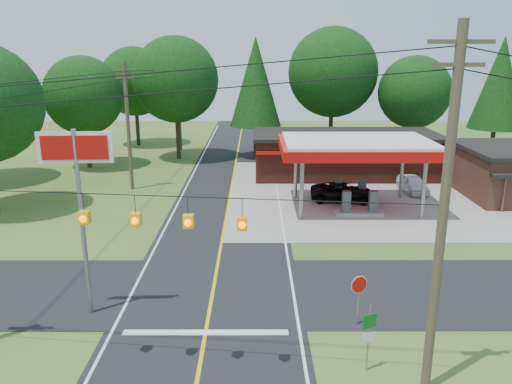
{
  "coord_description": "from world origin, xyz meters",
  "views": [
    {
      "loc": [
        1.95,
        -20.97,
        10.6
      ],
      "look_at": [
        2.0,
        7.0,
        2.8
      ],
      "focal_mm": 35.0,
      "sensor_mm": 36.0,
      "label": 1
    }
  ],
  "objects_px": {
    "gas_canopy": "(357,148)",
    "sedan_car": "(413,184)",
    "suv_car": "(344,192)",
    "big_stop_sign": "(78,177)",
    "octagonal_stop_sign": "(359,289)"
  },
  "relations": [
    {
      "from": "gas_canopy",
      "to": "suv_car",
      "type": "distance_m",
      "value": 3.92
    },
    {
      "from": "gas_canopy",
      "to": "sedan_car",
      "type": "xyz_separation_m",
      "value": [
        5.39,
        4.0,
        -3.6
      ]
    },
    {
      "from": "big_stop_sign",
      "to": "suv_car",
      "type": "bearing_deg",
      "value": 50.73
    },
    {
      "from": "suv_car",
      "to": "octagonal_stop_sign",
      "type": "distance_m",
      "value": 17.71
    },
    {
      "from": "suv_car",
      "to": "octagonal_stop_sign",
      "type": "relative_size",
      "value": 2.25
    },
    {
      "from": "sedan_car",
      "to": "big_stop_sign",
      "type": "xyz_separation_m",
      "value": [
        -19.39,
        -19.01,
        5.24
      ]
    },
    {
      "from": "big_stop_sign",
      "to": "octagonal_stop_sign",
      "type": "bearing_deg",
      "value": -5.18
    },
    {
      "from": "suv_car",
      "to": "octagonal_stop_sign",
      "type": "bearing_deg",
      "value": 178.98
    },
    {
      "from": "suv_car",
      "to": "big_stop_sign",
      "type": "xyz_separation_m",
      "value": [
        -13.5,
        -16.51,
        5.23
      ]
    },
    {
      "from": "octagonal_stop_sign",
      "to": "big_stop_sign",
      "type": "bearing_deg",
      "value": 174.82
    },
    {
      "from": "suv_car",
      "to": "big_stop_sign",
      "type": "bearing_deg",
      "value": 147.64
    },
    {
      "from": "big_stop_sign",
      "to": "gas_canopy",
      "type": "bearing_deg",
      "value": 47.0
    },
    {
      "from": "sedan_car",
      "to": "suv_car",
      "type": "bearing_deg",
      "value": -161.18
    },
    {
      "from": "gas_canopy",
      "to": "suv_car",
      "type": "bearing_deg",
      "value": 108.43
    },
    {
      "from": "suv_car",
      "to": "sedan_car",
      "type": "bearing_deg",
      "value": -60.08
    }
  ]
}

